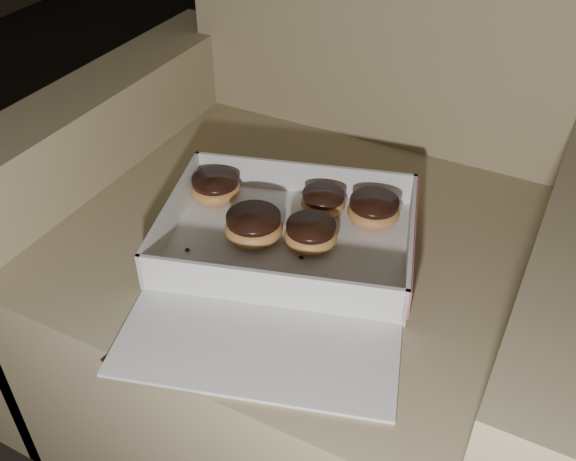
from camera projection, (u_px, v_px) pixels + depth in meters
The scene contains 11 objects.
floor at pixel (173, 449), 1.18m from camera, with size 4.50×4.50×0.00m, color black.
armchair at pixel (317, 259), 1.13m from camera, with size 0.92×0.78×0.96m.
bakery_box at pixel (285, 255), 0.93m from camera, with size 0.46×0.51×0.06m.
donut_a at pixel (374, 210), 0.98m from camera, with size 0.08×0.08×0.04m.
donut_b at pixel (216, 188), 1.03m from camera, with size 0.08×0.08×0.04m.
donut_c at pixel (254, 226), 0.95m from camera, with size 0.09×0.09×0.04m.
donut_d at pixel (311, 234), 0.94m from camera, with size 0.08×0.08×0.04m.
donut_e at pixel (323, 201), 1.01m from camera, with size 0.07×0.07×0.04m.
crumb_a at pixel (187, 250), 0.94m from camera, with size 0.01×0.01×0.00m, color black.
crumb_b at pixel (301, 257), 0.93m from camera, with size 0.01×0.01×0.00m, color black.
crumb_c at pixel (238, 283), 0.88m from camera, with size 0.01×0.01×0.00m, color black.
Camera 1 is at (0.50, -0.51, 1.05)m, focal length 40.00 mm.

